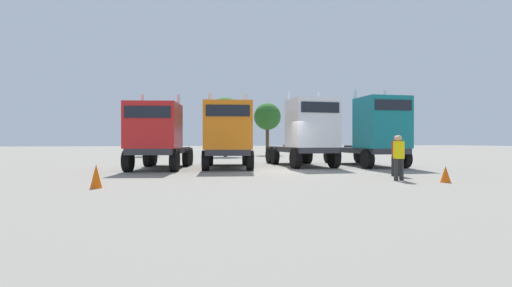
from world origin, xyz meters
name	(u,v)px	position (x,y,z in m)	size (l,w,h in m)	color
ground	(283,171)	(0.00, 0.00, 0.00)	(200.00, 200.00, 0.00)	gray
semi_truck_red	(157,135)	(-6.04, 2.04, 1.76)	(3.74, 6.48, 3.93)	#333338
semi_truck_orange	(228,135)	(-2.44, 1.85, 1.78)	(3.55, 6.56, 4.05)	#333338
semi_truck_white	(307,133)	(2.17, 2.16, 1.93)	(2.67, 6.42, 4.35)	#333338
semi_truck_teal	(375,132)	(5.90, 1.19, 1.97)	(2.83, 6.50, 4.46)	#333338
visitor_in_hivis	(399,154)	(2.69, -5.49, 0.97)	(0.48, 0.48, 1.68)	#2D2D2D
visitor_with_camera	(397,153)	(3.67, -3.96, 0.98)	(0.46, 0.46, 1.70)	black
traffic_cone_near	(96,176)	(-7.80, -5.10, 0.37)	(0.36, 0.36, 0.75)	#F2590C
traffic_cone_mid	(446,174)	(3.91, -6.43, 0.29)	(0.36, 0.36, 0.59)	#F2590C
oak_far_left	(150,123)	(-6.91, 20.42, 3.22)	(2.92, 2.92, 4.70)	#4C3823
oak_far_centre	(225,115)	(0.08, 17.48, 3.99)	(3.25, 3.25, 5.65)	#4C3823
oak_far_right	(267,117)	(5.03, 20.20, 4.04)	(2.85, 2.85, 5.50)	#4C3823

